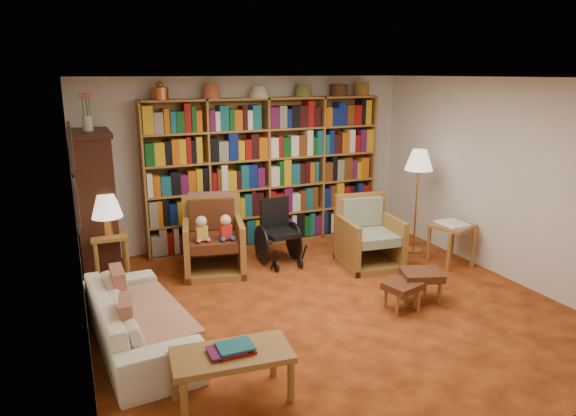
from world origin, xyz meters
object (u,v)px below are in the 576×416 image
side_table_papers (452,232)px  footstool_b (421,277)px  armchair_sage (366,238)px  sofa (138,319)px  armchair_leather (211,240)px  side_table_lamp (110,247)px  footstool_a (403,288)px  wheelchair (278,234)px  floor_lamp (419,164)px  coffee_table (232,359)px

side_table_papers → footstool_b: size_ratio=1.16×
armchair_sage → footstool_b: bearing=-93.1°
sofa → side_table_papers: 4.24m
armchair_leather → side_table_lamp: bearing=179.0°
side_table_lamp → armchair_sage: size_ratio=0.69×
armchair_leather → footstool_a: armchair_leather is taller
side_table_lamp → wheelchair: size_ratio=0.72×
armchair_sage → side_table_papers: bearing=-26.3°
armchair_leather → floor_lamp: (2.91, -0.48, 0.90)m
footstool_a → wheelchair: bearing=109.5°
footstool_b → coffee_table: bearing=-160.2°
wheelchair → footstool_a: size_ratio=1.99×
sofa → armchair_sage: bearing=-76.7°
footstool_b → coffee_table: size_ratio=0.55×
side_table_lamp → armchair_sage: 3.33m
floor_lamp → footstool_a: floor_lamp is taller
armchair_leather → footstool_a: (1.60, -2.02, -0.14)m
armchair_leather → footstool_b: bearing=-45.0°
sofa → footstool_a: (2.77, -0.36, -0.02)m
sofa → armchair_leather: 2.03m
side_table_lamp → armchair_leather: size_ratio=0.65×
armchair_leather → footstool_a: 2.58m
footstool_a → armchair_leather: bearing=128.4°
floor_lamp → armchair_sage: bearing=-171.9°
side_table_lamp → coffee_table: side_table_lamp is taller
side_table_lamp → side_table_papers: (4.30, -1.14, -0.00)m
side_table_lamp → footstool_a: 3.53m
sofa → floor_lamp: (4.08, 1.18, 1.02)m
armchair_sage → wheelchair: 1.20m
side_table_papers → footstool_b: side_table_papers is taller
sofa → armchair_sage: size_ratio=2.05×
footstool_a → coffee_table: (-2.21, -0.82, 0.11)m
floor_lamp → armchair_leather: bearing=170.6°
armchair_leather → wheelchair: bearing=-5.2°
footstool_a → side_table_lamp: bearing=144.6°
side_table_papers → armchair_sage: bearing=153.7°
side_table_papers → side_table_lamp: bearing=165.1°
sofa → coffee_table: (0.57, -1.18, 0.09)m
wheelchair → footstool_b: size_ratio=1.65×
side_table_lamp → armchair_leather: armchair_leather is taller
side_table_papers → coffee_table: size_ratio=0.64×
side_table_papers → footstool_a: 1.70m
side_table_lamp → side_table_papers: side_table_lamp is taller
side_table_lamp → coffee_table: bearing=-76.9°
side_table_lamp → floor_lamp: (4.18, -0.50, 0.82)m
footstool_a → floor_lamp: bearing=49.8°
armchair_sage → footstool_a: 1.47m
wheelchair → footstool_a: (0.69, -1.94, -0.14)m
footstool_a → footstool_b: 0.34m
floor_lamp → side_table_papers: 1.05m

